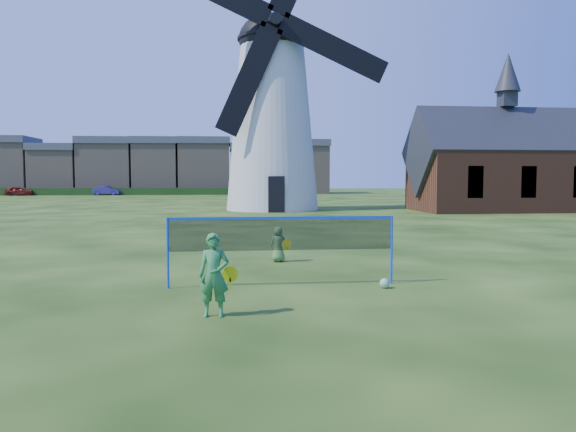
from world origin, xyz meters
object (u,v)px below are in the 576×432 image
at_px(badminton_net, 282,235).
at_px(player_boy, 278,244).
at_px(windmill, 272,113).
at_px(player_girl, 214,275).
at_px(car_right, 107,191).
at_px(play_ball, 385,283).
at_px(car_left, 19,191).
at_px(chapel, 505,167).

xyz_separation_m(badminton_net, player_boy, (0.24, 3.51, -0.63)).
xyz_separation_m(windmill, player_girl, (-3.63, -31.65, -6.51)).
height_order(windmill, player_girl, windmill).
height_order(badminton_net, player_boy, badminton_net).
height_order(player_girl, car_right, player_girl).
bearing_deg(play_ball, car_left, 115.42).
distance_m(badminton_net, player_girl, 2.98).
relative_size(chapel, player_boy, 13.08).
bearing_deg(player_boy, windmill, -100.07).
relative_size(chapel, player_girl, 9.20).
bearing_deg(car_left, player_girl, -172.48).
distance_m(chapel, car_right, 54.52).
bearing_deg(play_ball, chapel, 57.70).
relative_size(badminton_net, car_left, 1.38).
bearing_deg(player_boy, badminton_net, 80.33).
bearing_deg(play_ball, player_girl, -150.53).
distance_m(play_ball, car_right, 69.62).
distance_m(car_left, car_right, 11.45).
bearing_deg(car_left, player_boy, -169.25).
height_order(player_girl, car_left, player_girl).
relative_size(badminton_net, player_girl, 3.47).
bearing_deg(chapel, badminton_net, -126.12).
xyz_separation_m(chapel, player_girl, (-20.30, -28.41, -2.46)).
relative_size(badminton_net, car_right, 1.33).
xyz_separation_m(chapel, badminton_net, (-18.85, -25.84, -2.05)).
height_order(windmill, badminton_net, windmill).
xyz_separation_m(badminton_net, play_ball, (2.19, -0.52, -1.03)).
xyz_separation_m(chapel, car_left, (-47.98, 39.55, -2.57)).
height_order(play_ball, car_left, car_left).
height_order(player_boy, car_right, car_right).
height_order(chapel, player_girl, chapel).
bearing_deg(car_right, windmill, -142.30).
height_order(player_girl, play_ball, player_girl).
bearing_deg(windmill, player_girl, -96.54).
distance_m(player_girl, play_ball, 4.23).
bearing_deg(car_right, badminton_net, -155.51).
bearing_deg(player_boy, car_left, -70.34).
bearing_deg(player_girl, player_boy, 81.10).
bearing_deg(car_left, car_right, -100.57).
bearing_deg(car_left, chapel, -144.14).
distance_m(chapel, play_ball, 31.33).
bearing_deg(badminton_net, play_ball, -13.21).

